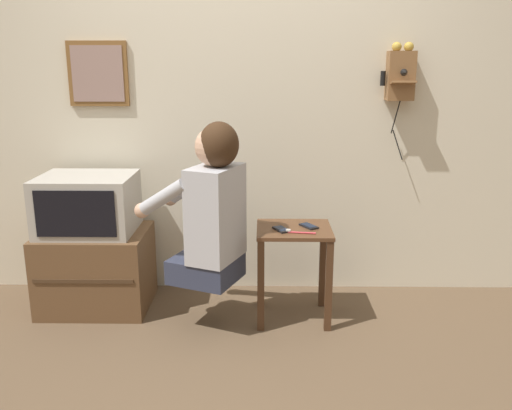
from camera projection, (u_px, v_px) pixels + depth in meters
name	position (u px, v px, depth m)	size (l,w,h in m)	color
ground_plane	(228.00, 371.00, 2.76)	(14.00, 14.00, 0.00)	brown
wall_back	(237.00, 102.00, 3.50)	(6.80, 0.05, 2.55)	beige
side_table	(294.00, 252.00, 3.24)	(0.44, 0.38, 0.57)	#51331E
person	(211.00, 206.00, 3.04)	(0.63, 0.54, 0.93)	#2D3347
tv_stand	(96.00, 269.00, 3.44)	(0.66, 0.52, 0.50)	brown
television	(88.00, 204.00, 3.34)	(0.57, 0.47, 0.35)	#ADA89E
wall_phone_antique	(400.00, 74.00, 3.36)	(0.21, 0.19, 0.73)	brown
framed_picture	(98.00, 74.00, 3.43)	(0.38, 0.03, 0.40)	brown
cell_phone_held	(281.00, 229.00, 3.15)	(0.11, 0.14, 0.01)	black
cell_phone_spare	(309.00, 226.00, 3.21)	(0.12, 0.14, 0.01)	black
toothbrush	(299.00, 232.00, 3.10)	(0.17, 0.03, 0.02)	#D83F4C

